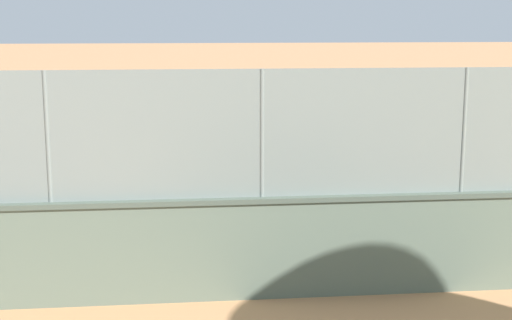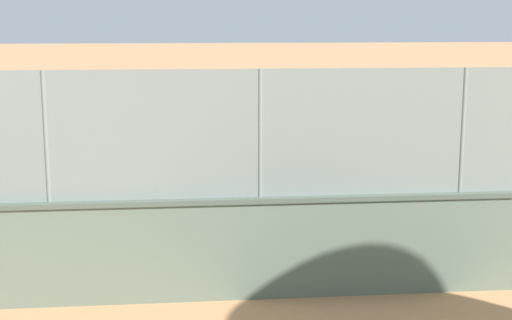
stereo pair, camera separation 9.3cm
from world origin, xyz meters
name	(u,v)px [view 2 (the right image)]	position (x,y,z in m)	size (l,w,h in m)	color
ground_plane	(234,167)	(0.00, 0.00, 0.00)	(260.00, 260.00, 0.00)	tan
perimeter_wall	(158,250)	(2.11, 10.62, 0.82)	(29.47, 0.78, 1.63)	slate
fence_panel_on_wall	(155,135)	(2.11, 10.62, 2.62)	(28.95, 0.48, 1.98)	gray
player_crossing_court	(111,173)	(3.25, 5.13, 0.94)	(0.96, 0.93, 1.59)	#B2B2B2
player_at_service_line	(412,145)	(-4.85, 2.06, 0.91)	(1.13, 0.80, 1.56)	#B2B2B2
sports_ball	(99,226)	(3.41, 6.61, 0.11)	(0.23, 0.23, 0.23)	yellow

